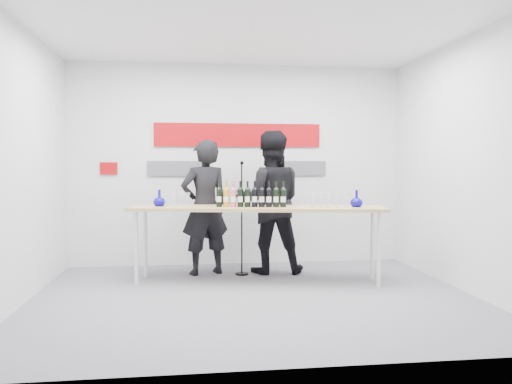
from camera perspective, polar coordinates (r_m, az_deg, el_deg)
ground at (r=5.76m, az=-0.18°, el=-11.97°), size 5.00×5.00×0.00m
back_wall at (r=7.55m, az=-2.06°, el=3.10°), size 5.00×0.04×3.00m
signage at (r=7.52m, az=-2.47°, el=5.43°), size 3.38×0.02×0.79m
tasting_table at (r=6.36m, az=0.11°, el=-2.35°), size 3.29×1.19×0.97m
wine_bottles at (r=6.29m, az=-0.56°, el=-0.23°), size 0.88×0.23×0.33m
decanter_left at (r=6.55m, az=-10.98°, el=-0.66°), size 0.16×0.16×0.21m
decanter_right at (r=6.44m, az=11.42°, el=-0.73°), size 0.16×0.16×0.21m
glasses_left at (r=6.47m, az=-9.16°, el=-0.83°), size 0.36×0.27×0.18m
glasses_right at (r=6.36m, az=8.17°, el=-0.88°), size 0.46×0.29×0.18m
presenter_left at (r=6.86m, az=-5.88°, el=-1.76°), size 0.78×0.63×1.84m
presenter_right at (r=6.93m, az=1.59°, el=-1.15°), size 1.01×0.81×1.97m
mic_stand at (r=6.84m, az=-1.63°, el=-5.53°), size 0.18×0.18×1.55m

